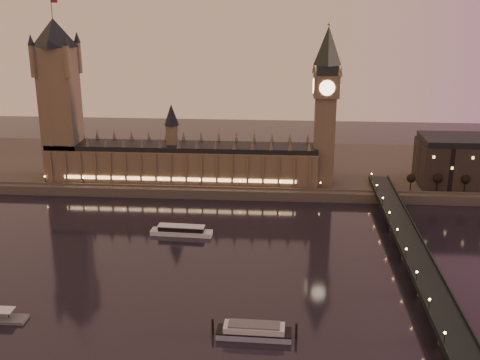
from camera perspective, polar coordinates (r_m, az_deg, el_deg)
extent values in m
plane|color=black|center=(293.90, -1.58, -8.49)|extent=(700.00, 700.00, 0.00)
cube|color=#423D35|center=(445.73, 4.38, 1.12)|extent=(560.00, 130.00, 6.00)
cube|color=brown|center=(405.21, -5.53, 1.46)|extent=(180.00, 26.00, 22.00)
cube|color=black|center=(401.89, -5.58, 3.18)|extent=(180.00, 22.00, 3.20)
cube|color=#FFCC7F|center=(394.22, -5.83, 0.07)|extent=(153.00, 0.25, 2.20)
cube|color=brown|center=(418.38, -16.59, 5.97)|extent=(22.00, 22.00, 88.00)
cone|color=black|center=(411.61, -17.25, 13.20)|extent=(31.68, 31.68, 18.00)
cylinder|color=black|center=(410.92, -17.44, 15.28)|extent=(0.44, 0.44, 12.00)
cube|color=maroon|center=(410.03, -17.20, 15.93)|extent=(4.00, 0.15, 2.50)
cube|color=brown|center=(395.76, 7.96, 3.67)|extent=(13.00, 13.00, 58.00)
cube|color=brown|center=(388.74, 8.19, 8.83)|extent=(16.00, 16.00, 14.00)
cylinder|color=#FFEAA5|center=(380.67, 8.27, 8.64)|extent=(9.60, 0.35, 9.60)
cylinder|color=#FFEAA5|center=(388.26, 6.97, 8.86)|extent=(0.35, 9.60, 9.60)
cube|color=black|center=(387.36, 8.26, 10.29)|extent=(13.00, 13.00, 6.00)
cone|color=black|center=(385.76, 8.35, 12.50)|extent=(17.68, 17.68, 24.00)
sphere|color=gold|center=(384.85, 8.44, 14.42)|extent=(2.00, 2.00, 2.00)
cube|color=black|center=(296.28, 16.55, -7.34)|extent=(13.00, 260.00, 2.00)
cube|color=black|center=(294.36, 15.37, -7.08)|extent=(0.60, 260.00, 1.00)
cube|color=black|center=(297.11, 17.77, -7.07)|extent=(0.60, 260.00, 1.00)
cylinder|color=black|center=(398.64, 15.99, -0.40)|extent=(0.70, 0.70, 9.22)
sphere|color=black|center=(397.23, 16.05, 0.26)|extent=(6.15, 6.15, 6.15)
cylinder|color=black|center=(402.33, 18.26, -0.45)|extent=(0.70, 0.70, 9.22)
sphere|color=black|center=(400.93, 18.33, 0.21)|extent=(6.15, 6.15, 6.15)
cylinder|color=black|center=(406.63, 20.48, -0.49)|extent=(0.70, 0.70, 9.22)
sphere|color=black|center=(405.25, 20.55, 0.15)|extent=(6.15, 6.15, 6.15)
cube|color=silver|center=(334.36, -5.58, -4.99)|extent=(34.30, 9.27, 2.49)
cube|color=black|center=(333.41, -5.59, -4.59)|extent=(25.42, 7.44, 2.49)
cube|color=silver|center=(332.86, -5.60, -4.36)|extent=(26.11, 7.78, 0.45)
cube|color=#95A0BD|center=(241.72, 1.34, -14.41)|extent=(29.34, 8.95, 2.37)
cube|color=black|center=(240.98, 1.35, -14.13)|extent=(29.34, 8.95, 0.46)
cube|color=silver|center=(240.24, 1.35, -13.84)|extent=(23.85, 7.90, 2.37)
cube|color=#595B5E|center=(239.46, 1.35, -13.54)|extent=(20.19, 6.89, 0.64)
cylinder|color=black|center=(243.13, -2.61, -13.69)|extent=(1.00, 1.00, 6.19)
cylinder|color=black|center=(241.11, 5.36, -14.05)|extent=(1.00, 1.00, 6.19)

